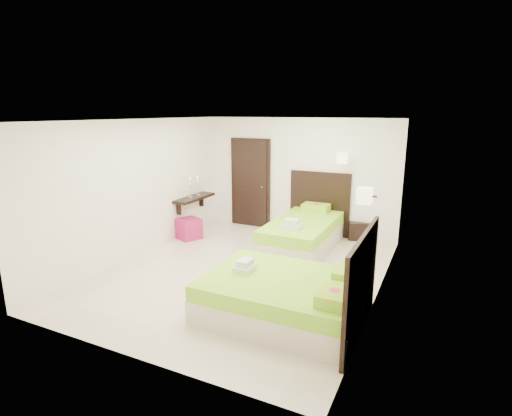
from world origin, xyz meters
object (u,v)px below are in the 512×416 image
at_px(bed_single, 304,232).
at_px(bed_double, 289,296).
at_px(ottoman, 189,229).
at_px(nightstand, 359,230).

relative_size(bed_single, bed_double, 1.08).
height_order(bed_single, bed_double, bed_single).
bearing_deg(ottoman, nightstand, 25.25).
bearing_deg(bed_double, nightstand, 87.82).
bearing_deg(nightstand, bed_double, -108.27).
bearing_deg(nightstand, ottoman, -170.84).
bearing_deg(bed_single, nightstand, 50.26).
height_order(nightstand, ottoman, ottoman).
height_order(bed_single, ottoman, bed_single).
relative_size(bed_single, nightstand, 5.21).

